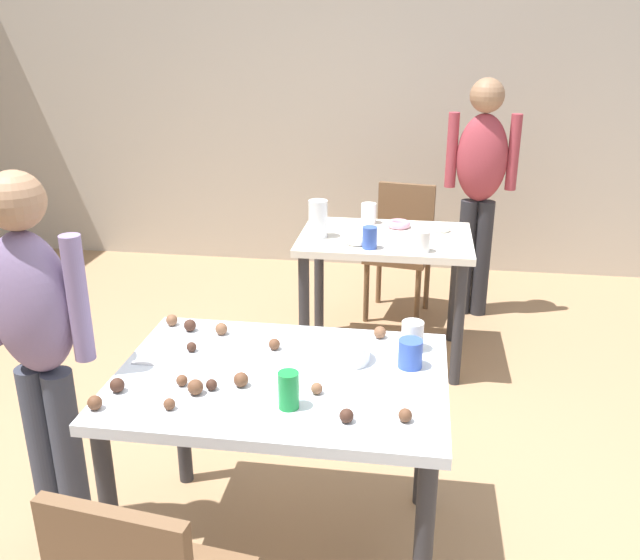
{
  "coord_description": "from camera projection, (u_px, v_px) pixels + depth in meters",
  "views": [
    {
      "loc": [
        0.43,
        -2.16,
        1.89
      ],
      "look_at": [
        0.05,
        0.41,
        0.9
      ],
      "focal_mm": 38.4,
      "sensor_mm": 36.0,
      "label": 1
    }
  ],
  "objects": [
    {
      "name": "cake_ball_12",
      "position": [
        117.0,
        385.0,
        2.23
      ],
      "size": [
        0.05,
        0.05,
        0.05
      ],
      "primitive_type": "sphere",
      "color": "#3D2319",
      "rests_on": "dining_table_near"
    },
    {
      "name": "cake_ball_15",
      "position": [
        190.0,
        325.0,
        2.67
      ],
      "size": [
        0.05,
        0.05,
        0.05
      ],
      "primitive_type": "sphere",
      "color": "#3D2319",
      "rests_on": "dining_table_near"
    },
    {
      "name": "pitcher_far",
      "position": [
        318.0,
        219.0,
        3.79
      ],
      "size": [
        0.11,
        0.11,
        0.21
      ],
      "primitive_type": "cylinder",
      "color": "white",
      "rests_on": "dining_table_far"
    },
    {
      "name": "person_girl_near",
      "position": [
        37.0,
        337.0,
        2.37
      ],
      "size": [
        0.46,
        0.25,
        1.44
      ],
      "color": "#383D4C",
      "rests_on": "ground_plane"
    },
    {
      "name": "cup_far_1",
      "position": [
        369.0,
        213.0,
        4.06
      ],
      "size": [
        0.09,
        0.09,
        0.12
      ],
      "primitive_type": "cylinder",
      "color": "white",
      "rests_on": "dining_table_far"
    },
    {
      "name": "cake_ball_13",
      "position": [
        192.0,
        347.0,
        2.5
      ],
      "size": [
        0.04,
        0.04,
        0.04
      ],
      "primitive_type": "sphere",
      "color": "#3D2319",
      "rests_on": "dining_table_near"
    },
    {
      "name": "cup_near_1",
      "position": [
        410.0,
        353.0,
        2.39
      ],
      "size": [
        0.09,
        0.09,
        0.1
      ],
      "primitive_type": "cylinder",
      "color": "#3351B2",
      "rests_on": "dining_table_near"
    },
    {
      "name": "cake_ball_1",
      "position": [
        95.0,
        403.0,
        2.13
      ],
      "size": [
        0.05,
        0.05,
        0.05
      ],
      "primitive_type": "sphere",
      "color": "brown",
      "rests_on": "dining_table_near"
    },
    {
      "name": "cup_near_0",
      "position": [
        412.0,
        336.0,
        2.51
      ],
      "size": [
        0.08,
        0.08,
        0.11
      ],
      "primitive_type": "cylinder",
      "color": "white",
      "rests_on": "dining_table_near"
    },
    {
      "name": "cake_ball_7",
      "position": [
        347.0,
        416.0,
        2.06
      ],
      "size": [
        0.04,
        0.04,
        0.04
      ],
      "primitive_type": "sphere",
      "color": "#3D2319",
      "rests_on": "dining_table_near"
    },
    {
      "name": "cake_ball_11",
      "position": [
        169.0,
        404.0,
        2.13
      ],
      "size": [
        0.04,
        0.04,
        0.04
      ],
      "primitive_type": "sphere",
      "color": "brown",
      "rests_on": "dining_table_near"
    },
    {
      "name": "chair_far_table",
      "position": [
        402.0,
        242.0,
        4.56
      ],
      "size": [
        0.46,
        0.46,
        0.87
      ],
      "color": "brown",
      "rests_on": "ground_plane"
    },
    {
      "name": "cup_far_2",
      "position": [
        422.0,
        241.0,
        3.56
      ],
      "size": [
        0.08,
        0.08,
        0.11
      ],
      "primitive_type": "cylinder",
      "color": "white",
      "rests_on": "dining_table_far"
    },
    {
      "name": "cake_ball_6",
      "position": [
        195.0,
        387.0,
        2.22
      ],
      "size": [
        0.05,
        0.05,
        0.05
      ],
      "primitive_type": "sphere",
      "color": "brown",
      "rests_on": "dining_table_near"
    },
    {
      "name": "dining_table_far",
      "position": [
        385.0,
        257.0,
        3.89
      ],
      "size": [
        0.96,
        0.68,
        0.75
      ],
      "color": "silver",
      "rests_on": "ground_plane"
    },
    {
      "name": "wall_back",
      "position": [
        368.0,
        101.0,
        5.22
      ],
      "size": [
        6.4,
        0.1,
        2.6
      ],
      "primitive_type": "cube",
      "color": "#BCB2A3",
      "rests_on": "ground_plane"
    },
    {
      "name": "fork_near",
      "position": [
        155.0,
        364.0,
        2.41
      ],
      "size": [
        0.17,
        0.02,
        0.01
      ],
      "primitive_type": "cube",
      "color": "silver",
      "rests_on": "dining_table_near"
    },
    {
      "name": "ground_plane",
      "position": [
        293.0,
        526.0,
        2.73
      ],
      "size": [
        6.4,
        6.4,
        0.0
      ],
      "primitive_type": "plane",
      "color": "#9E7A56"
    },
    {
      "name": "soda_can",
      "position": [
        289.0,
        390.0,
        2.13
      ],
      "size": [
        0.07,
        0.07,
        0.12
      ],
      "primitive_type": "cylinder",
      "color": "#198438",
      "rests_on": "dining_table_near"
    },
    {
      "name": "donut_far_1",
      "position": [
        399.0,
        224.0,
        3.99
      ],
      "size": [
        0.14,
        0.14,
        0.04
      ],
      "primitive_type": "torus",
      "color": "pink",
      "rests_on": "dining_table_far"
    },
    {
      "name": "donut_far_2",
      "position": [
        442.0,
        229.0,
        3.92
      ],
      "size": [
        0.1,
        0.1,
        0.03
      ],
      "primitive_type": "torus",
      "color": "white",
      "rests_on": "dining_table_far"
    },
    {
      "name": "dining_table_near",
      "position": [
        281.0,
        400.0,
        2.38
      ],
      "size": [
        1.13,
        0.81,
        0.75
      ],
      "color": "silver",
      "rests_on": "ground_plane"
    },
    {
      "name": "cake_ball_5",
      "position": [
        212.0,
        385.0,
        2.24
      ],
      "size": [
        0.04,
        0.04,
        0.04
      ],
      "primitive_type": "sphere",
      "color": "#3D2319",
      "rests_on": "dining_table_near"
    },
    {
      "name": "cake_ball_9",
      "position": [
        405.0,
        415.0,
        2.07
      ],
      "size": [
        0.04,
        0.04,
        0.04
      ],
      "primitive_type": "sphere",
      "color": "brown",
      "rests_on": "dining_table_near"
    },
    {
      "name": "cake_ball_0",
      "position": [
        317.0,
        388.0,
        2.22
      ],
      "size": [
        0.04,
        0.04,
        0.04
      ],
      "primitive_type": "sphere",
      "color": "brown",
      "rests_on": "dining_table_near"
    },
    {
      "name": "cup_far_0",
      "position": [
        370.0,
        238.0,
        3.61
      ],
      "size": [
        0.08,
        0.08,
        0.12
      ],
      "primitive_type": "cylinder",
      "color": "#3351B2",
      "rests_on": "dining_table_far"
    },
    {
      "name": "cake_ball_10",
      "position": [
        221.0,
        329.0,
        2.64
      ],
      "size": [
        0.05,
        0.05,
        0.05
      ],
      "primitive_type": "sphere",
      "color": "brown",
      "rests_on": "dining_table_near"
    },
    {
      "name": "cake_ball_2",
      "position": [
        274.0,
        344.0,
        2.52
      ],
      "size": [
        0.04,
        0.04,
        0.04
      ],
      "primitive_type": "sphere",
      "color": "brown",
      "rests_on": "dining_table_near"
    },
    {
      "name": "cake_ball_8",
      "position": [
        172.0,
        320.0,
        2.71
      ],
      "size": [
        0.05,
        0.05,
        0.05
      ],
      "primitive_type": "sphere",
      "color": "brown",
      "rests_on": "dining_table_near"
    },
    {
      "name": "person_adult_far",
      "position": [
        480.0,
        178.0,
        4.37
      ],
      "size": [
        0.45,
        0.22,
        1.56
      ],
      "color": "#28282D",
      "rests_on": "ground_plane"
    },
    {
      "name": "cake_ball_3",
      "position": [
        182.0,
        380.0,
        2.27
      ],
      "size": [
        0.04,
        0.04,
        0.04
      ],
      "primitive_type": "sphere",
      "color": "brown",
      "rests_on": "dining_table_near"
    },
    {
      "name": "donut_far_0",
      "position": [
        357.0,
        240.0,
        3.7
      ],
      "size": [
        0.13,
        0.13,
        0.04
      ],
      "primitive_type": "torus",
      "color": "white",
      "rests_on": "dining_table_far"
    },
    {
      "name": "cake_ball_4",
      "position": [
        241.0,
        380.0,
        2.26
      ],
      "size": [
        0.05,
        0.05,
        0.05
      ],
      "primitive_type": "sphere",
      "color": "brown",
      "rests_on": "dining_table_near"
    },
    {
      "name": "mixing_bowl",
      "position": [
        345.0,
        351.0,
        2.44
      ],
      "size": [
        0.18,
        0.18,
        0.07
      ],
      "primitive_type": "cylinder",
      "color": "white",
      "rests_on": "dining_table_near"
    },
    {
      "name": "cake_ball_14",
      "position": [
        380.0,
        332.0,
        2.61
      ],
      "size": [
        0.05,
        0.05,
        0.05
      ],
      "primitive_type": "sphere",
      "color": "brown",
      "rests_on": "dining_table_near"
    }
  ]
}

